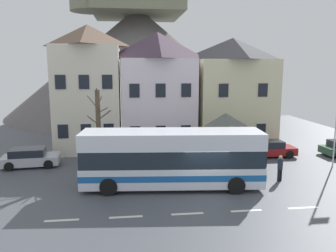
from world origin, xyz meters
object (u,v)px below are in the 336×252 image
Objects in this scene: bus_shelter at (225,124)px; hilltop_castle at (138,57)px; parked_car_00 at (30,157)px; pedestrian_00 at (280,167)px; transit_bus at (172,159)px; public_bench at (220,151)px; parked_car_01 at (268,149)px; townhouse_02 at (231,92)px; pedestrian_01 at (257,158)px; townhouse_00 at (89,88)px; bare_tree_00 at (99,129)px; townhouse_01 at (157,91)px.

hilltop_castle is at bearing 99.83° from bus_shelter.
pedestrian_00 reaches higher than parked_car_00.
pedestrian_00 is at bearing 7.25° from transit_bus.
transit_bus reaches higher than parked_car_00.
pedestrian_00 is 1.07× the size of public_bench.
bus_shelter is 2.34× the size of pedestrian_00.
parked_car_01 is 2.48× the size of pedestrian_00.
townhouse_02 reaches higher than pedestrian_01.
parked_car_00 is 16.21m from pedestrian_01.
parked_car_00 is (-16.61, -5.38, -4.20)m from townhouse_02.
pedestrian_01 is 1.11× the size of public_bench.
parked_car_01 is at bearing -18.93° from townhouse_00.
bus_shelter is (10.25, -7.19, -2.23)m from townhouse_00.
hilltop_castle is 34.90m from transit_bus.
bus_shelter is 3.26m from pedestrian_01.
bare_tree_00 is (1.31, -7.12, -2.46)m from townhouse_00.
hilltop_castle reaches higher than townhouse_01.
hilltop_castle is 35.66m from pedestrian_00.
transit_bus is 2.62× the size of parked_car_01.
townhouse_00 is 7.65m from bare_tree_00.
townhouse_00 reaches higher than bare_tree_00.
townhouse_01 reaches higher than parked_car_01.
public_bench is at bearing -41.95° from townhouse_01.
public_bench is at bearing 58.40° from transit_bus.
transit_bus is 6.92× the size of public_bench.
pedestrian_00 is (2.52, -3.70, -2.19)m from bus_shelter.
hilltop_castle is 10.07× the size of bus_shelter.
townhouse_01 reaches higher than transit_bus.
bus_shelter is at bearing -0.45° from bare_tree_00.
bare_tree_00 reaches higher than parked_car_00.
pedestrian_00 is at bearing -18.20° from bare_tree_00.
transit_bus is 6.20m from bare_tree_00.
pedestrian_01 is at bearing -94.78° from townhouse_02.
transit_bus is 2.65× the size of parked_car_00.
townhouse_01 reaches higher than townhouse_02.
transit_bus is 6.50× the size of pedestrian_00.
hilltop_castle reaches higher than bus_shelter.
pedestrian_01 is at bearing -52.80° from townhouse_01.
townhouse_01 is 23.97m from hilltop_castle.
hilltop_castle reaches higher than pedestrian_00.
transit_bus is 1.88× the size of bare_tree_00.
hilltop_castle is 25.10× the size of public_bench.
transit_bus is 6.95m from pedestrian_00.
parked_car_01 is 3.97m from public_bench.
townhouse_00 is 1.06× the size of townhouse_01.
hilltop_castle is 23.56× the size of pedestrian_00.
bus_shelter is at bearing -152.14° from parked_car_01.
public_bench is (-2.23, -4.56, -4.39)m from townhouse_02.
townhouse_01 is 8.07m from bus_shelter.
bare_tree_00 is (-9.30, -2.32, 2.43)m from public_bench.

